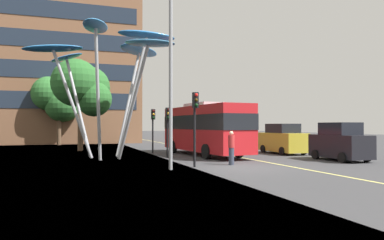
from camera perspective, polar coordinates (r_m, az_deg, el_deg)
ground at (r=19.03m, az=6.38°, el=-7.43°), size 120.00×240.00×0.10m
red_bus at (r=26.75m, az=1.91°, el=-1.04°), size 3.36×10.14×3.73m
leaf_sculpture at (r=25.97m, az=-11.99°, el=9.71°), size 10.21×10.99×8.70m
traffic_light_kerb_near at (r=19.15m, az=0.48°, el=1.05°), size 0.28×0.42×3.83m
traffic_light_kerb_far at (r=24.88m, az=-3.70°, el=-0.19°), size 0.28×0.42×3.32m
traffic_light_island_mid at (r=28.87m, az=-5.94°, el=-0.18°), size 0.28×0.42×3.38m
car_parked_near at (r=24.56m, az=21.60°, el=-3.23°), size 1.94×3.89×2.32m
car_parked_mid at (r=29.10m, az=13.62°, el=-2.90°), size 1.99×4.32×2.26m
street_lamp at (r=18.47m, az=-2.49°, el=9.72°), size 1.37×0.44×8.90m
tree_pavement_near at (r=33.03m, az=-16.16°, el=4.75°), size 4.96×4.67×7.69m
tree_pavement_far at (r=43.75m, az=-19.48°, el=3.00°), size 5.43×4.48×7.47m
pedestrian at (r=20.42m, az=6.01°, el=-4.23°), size 0.34×0.34×1.83m
backdrop_building at (r=52.20m, az=-22.00°, el=8.10°), size 23.41×14.61×20.31m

